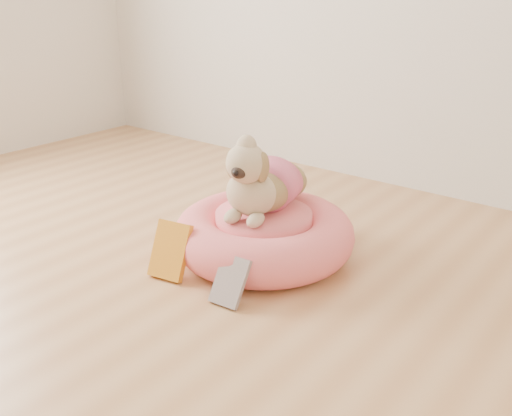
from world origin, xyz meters
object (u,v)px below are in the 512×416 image
Objects in this scene: pet_bed at (264,234)px; dog at (261,169)px; book_yellow at (170,250)px; book_white at (230,281)px.

dog reaches higher than pet_bed.
dog is 2.18× the size of book_yellow.
book_white is (0.15, -0.37, -0.28)m from dog.
pet_bed is at bearing -36.39° from dog.
book_yellow is (-0.15, -0.36, -0.26)m from dog.
dog reaches higher than book_white.
pet_bed is 0.27m from dog.
book_white is at bearing -11.81° from book_yellow.
dog is at bearing 56.93° from book_yellow.
book_white is at bearing -70.17° from pet_bed.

